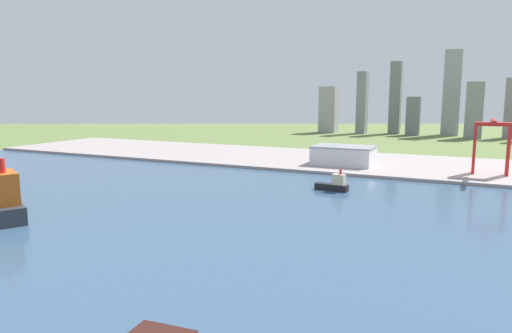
{
  "coord_description": "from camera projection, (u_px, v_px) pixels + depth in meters",
  "views": [
    {
      "loc": [
        70.14,
        64.06,
        64.6
      ],
      "look_at": [
        -10.8,
        234.84,
        34.82
      ],
      "focal_mm": 32.74,
      "sensor_mm": 36.0,
      "label": 1
    }
  ],
  "objects": [
    {
      "name": "container_barge",
      "position": [
        1.0,
        200.0,
        243.64
      ],
      "size": [
        60.06,
        42.05,
        32.38
      ],
      "color": "#2D3338",
      "rests_on": "water_bay"
    },
    {
      "name": "industrial_pier",
      "position": [
        388.0,
        164.0,
        419.74
      ],
      "size": [
        840.0,
        140.0,
        2.5
      ],
      "primitive_type": "cube",
      "color": "#A19492",
      "rests_on": "ground"
    },
    {
      "name": "ground_plane",
      "position": [
        326.0,
        215.0,
        250.33
      ],
      "size": [
        2400.0,
        2400.0,
        0.0
      ],
      "primitive_type": "plane",
      "color": "olive"
    },
    {
      "name": "distant_skyline",
      "position": [
        442.0,
        105.0,
        702.1
      ],
      "size": [
        360.18,
        65.17,
        129.55
      ],
      "color": "#9C999F",
      "rests_on": "ground"
    },
    {
      "name": "port_crane_red",
      "position": [
        492.0,
        135.0,
        354.49
      ],
      "size": [
        25.77,
        40.42,
        42.93
      ],
      "color": "red",
      "rests_on": "industrial_pier"
    },
    {
      "name": "warehouse_main",
      "position": [
        344.0,
        155.0,
        410.16
      ],
      "size": [
        52.67,
        35.41,
        16.33
      ],
      "color": "white",
      "rests_on": "industrial_pier"
    },
    {
      "name": "water_bay",
      "position": [
        284.0,
        248.0,
        196.76
      ],
      "size": [
        840.0,
        360.0,
        0.15
      ],
      "primitive_type": "cube",
      "color": "#385675",
      "rests_on": "ground"
    },
    {
      "name": "tugboat_small",
      "position": [
        334.0,
        184.0,
        311.28
      ],
      "size": [
        22.83,
        8.05,
        14.82
      ],
      "color": "black",
      "rests_on": "water_bay"
    }
  ]
}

